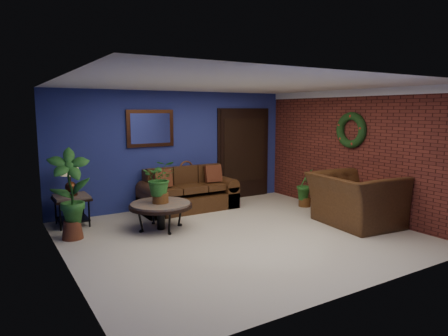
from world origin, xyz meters
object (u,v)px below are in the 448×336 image
table_lamp (70,174)px  end_table (72,203)px  armchair (355,200)px  sofa (187,195)px  side_chair (190,182)px  coffee_table (161,206)px

table_lamp → end_table: bearing=0.0°
table_lamp → armchair: size_ratio=0.42×
sofa → side_chair: (0.09, 0.05, 0.28)m
sofa → table_lamp: size_ratio=3.33×
end_table → side_chair: bearing=1.7°
end_table → side_chair: side_chair is taller
end_table → table_lamp: size_ratio=1.02×
sofa → side_chair: side_chair is taller
end_table → sofa: bearing=0.6°
side_chair → armchair: side_chair is taller
armchair → end_table: bearing=65.4°
sofa → armchair: (2.11, -2.66, 0.17)m
table_lamp → armchair: (4.45, -2.63, -0.49)m
coffee_table → armchair: armchair is taller
sofa → side_chair: size_ratio=1.98×
coffee_table → end_table: 1.67m
side_chair → table_lamp: bearing=168.0°
table_lamp → side_chair: bearing=1.7°
coffee_table → side_chair: side_chair is taller
sofa → table_lamp: 2.43m
end_table → armchair: size_ratio=0.43×
table_lamp → armchair: 5.19m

